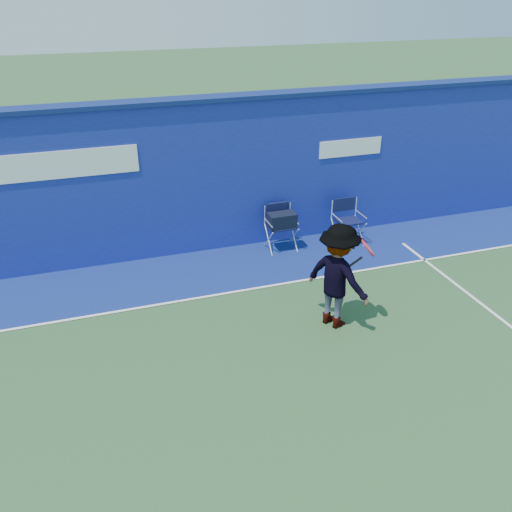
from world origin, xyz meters
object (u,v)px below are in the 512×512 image
object	(u,v)px
water_bottle	(338,237)
tennis_player	(338,276)
directors_chair_right	(347,230)
directors_chair_left	(281,231)

from	to	relation	value
water_bottle	tennis_player	bearing A→B (deg)	-116.74
tennis_player	water_bottle	bearing A→B (deg)	63.26
directors_chair_right	tennis_player	size ratio (longest dim) A/B	0.54
tennis_player	directors_chair_left	bearing A→B (deg)	87.60
water_bottle	directors_chair_right	bearing A→B (deg)	-29.52
directors_chair_left	directors_chair_right	distance (m)	1.44
directors_chair_right	directors_chair_left	bearing A→B (deg)	172.85
tennis_player	directors_chair_right	bearing A→B (deg)	59.71
directors_chair_left	directors_chair_right	bearing A→B (deg)	-7.15
directors_chair_right	water_bottle	world-z (taller)	directors_chair_right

